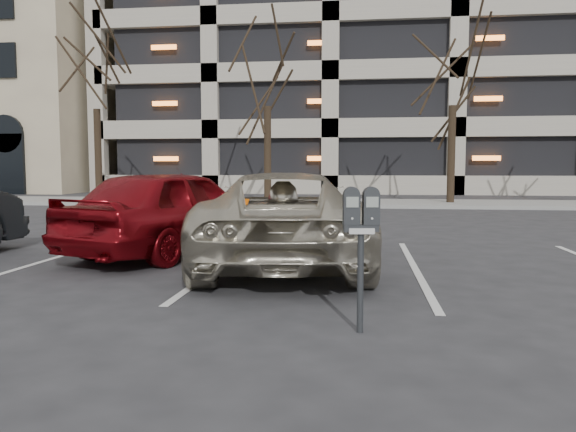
{
  "coord_description": "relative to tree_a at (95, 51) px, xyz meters",
  "views": [
    {
      "loc": [
        0.61,
        -5.79,
        1.45
      ],
      "look_at": [
        -0.05,
        -0.69,
        1.0
      ],
      "focal_mm": 35.0,
      "sensor_mm": 36.0,
      "label": 1
    }
  ],
  "objects": [
    {
      "name": "sidewalk",
      "position": [
        10.0,
        0.0,
        -6.02
      ],
      "size": [
        80.0,
        4.0,
        0.12
      ],
      "primitive_type": "cube",
      "color": "gray",
      "rests_on": "ground"
    },
    {
      "name": "car_red",
      "position": [
        7.54,
        -12.77,
        -5.36
      ],
      "size": [
        3.05,
        4.55,
        1.44
      ],
      "primitive_type": "imported",
      "rotation": [
        0.0,
        0.0,
        2.79
      ],
      "color": "maroon",
      "rests_on": "ground"
    },
    {
      "name": "tree_b",
      "position": [
        7.0,
        0.0,
        0.03
      ],
      "size": [
        3.72,
        3.72,
        8.45
      ],
      "color": "black",
      "rests_on": "ground"
    },
    {
      "name": "parking_meter",
      "position": [
        10.62,
        -16.93,
        -5.12
      ],
      "size": [
        0.33,
        0.17,
        1.25
      ],
      "rotation": [
        0.0,
        0.0,
        0.16
      ],
      "color": "black",
      "rests_on": "ground"
    },
    {
      "name": "stall_lines",
      "position": [
        8.6,
        -13.7,
        -6.08
      ],
      "size": [
        16.9,
        5.2,
        0.0
      ],
      "color": "silver",
      "rests_on": "ground"
    },
    {
      "name": "ground",
      "position": [
        10.0,
        -16.0,
        -6.08
      ],
      "size": [
        140.0,
        140.0,
        0.0
      ],
      "primitive_type": "plane",
      "color": "#28282B",
      "rests_on": "ground"
    },
    {
      "name": "tree_a",
      "position": [
        0.0,
        0.0,
        0.0
      ],
      "size": [
        3.7,
        3.7,
        8.42
      ],
      "color": "black",
      "rests_on": "ground"
    },
    {
      "name": "tree_c",
      "position": [
        14.0,
        0.0,
        -0.08
      ],
      "size": [
        3.65,
        3.65,
        8.31
      ],
      "color": "black",
      "rests_on": "ground"
    },
    {
      "name": "suv_silver",
      "position": [
        9.49,
        -13.55,
        -5.4
      ],
      "size": [
        2.85,
        5.16,
        1.37
      ],
      "rotation": [
        0.0,
        0.0,
        3.26
      ],
      "color": "beige",
      "rests_on": "ground"
    },
    {
      "name": "parking_garage",
      "position": [
        22.0,
        17.84,
        3.18
      ],
      "size": [
        52.0,
        20.0,
        19.0
      ],
      "color": "black",
      "rests_on": "ground"
    }
  ]
}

